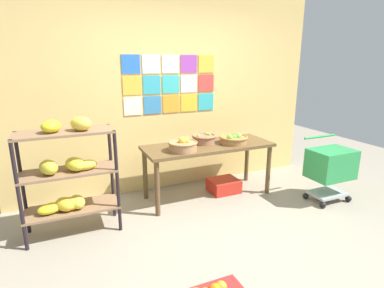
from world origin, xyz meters
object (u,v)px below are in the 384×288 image
at_px(fruit_basket_centre, 234,139).
at_px(produce_crate_under_table, 224,185).
at_px(display_table, 208,151).
at_px(fruit_basket_back_right, 204,138).
at_px(fruit_basket_left, 183,145).
at_px(shopping_cart, 331,166).
at_px(banana_shelf_unit, 68,173).

xyz_separation_m(fruit_basket_centre, produce_crate_under_table, (-0.07, 0.11, -0.69)).
xyz_separation_m(display_table, produce_crate_under_table, (0.27, 0.03, -0.55)).
bearing_deg(fruit_basket_back_right, produce_crate_under_table, -12.87).
relative_size(fruit_basket_left, shopping_cart, 0.43).
height_order(display_table, produce_crate_under_table, display_table).
distance_m(fruit_basket_back_right, fruit_basket_centre, 0.39).
relative_size(fruit_basket_back_right, produce_crate_under_table, 0.81).
distance_m(fruit_basket_centre, produce_crate_under_table, 0.70).
bearing_deg(fruit_basket_back_right, fruit_basket_centre, -25.63).
height_order(display_table, fruit_basket_left, fruit_basket_left).
distance_m(display_table, fruit_basket_centre, 0.38).
relative_size(banana_shelf_unit, fruit_basket_back_right, 3.86).
bearing_deg(fruit_basket_centre, fruit_basket_back_right, 154.37).
height_order(fruit_basket_centre, produce_crate_under_table, fruit_basket_centre).
bearing_deg(fruit_basket_left, shopping_cart, -19.66).
xyz_separation_m(fruit_basket_back_right, fruit_basket_centre, (0.36, -0.17, -0.01)).
bearing_deg(banana_shelf_unit, produce_crate_under_table, 8.21).
xyz_separation_m(fruit_basket_left, produce_crate_under_table, (0.68, 0.16, -0.71)).
distance_m(fruit_basket_left, shopping_cart, 1.93).
xyz_separation_m(banana_shelf_unit, fruit_basket_left, (1.32, 0.13, 0.12)).
height_order(display_table, shopping_cart, shopping_cart).
distance_m(produce_crate_under_table, shopping_cart, 1.42).
xyz_separation_m(banana_shelf_unit, shopping_cart, (3.11, -0.51, -0.20)).
height_order(display_table, fruit_basket_back_right, fruit_basket_back_right).
bearing_deg(display_table, fruit_basket_left, -162.45).
relative_size(banana_shelf_unit, shopping_cart, 1.51).
relative_size(display_table, produce_crate_under_table, 4.27).
distance_m(banana_shelf_unit, produce_crate_under_table, 2.10).
relative_size(fruit_basket_back_right, shopping_cart, 0.39).
distance_m(banana_shelf_unit, display_table, 1.75).
relative_size(fruit_basket_left, produce_crate_under_table, 0.90).
height_order(produce_crate_under_table, shopping_cart, shopping_cart).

